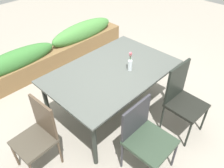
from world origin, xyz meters
The scene contains 7 objects.
ground_plane centered at (0.00, 0.00, 0.00)m, with size 12.00×12.00×0.00m, color gray.
dining_table centered at (-0.06, -0.05, 0.71)m, with size 1.80×1.17×0.77m.
chair_end_left centered at (-1.28, -0.04, 0.51)m, with size 0.44×0.44×0.92m.
chair_near_right centered at (0.35, -0.94, 0.57)m, with size 0.47×0.47×1.02m.
chair_near_left centered at (-0.47, -0.95, 0.52)m, with size 0.48×0.48×0.91m.
flower_vase centered at (0.12, -0.21, 0.90)m, with size 0.06×0.06×0.28m.
planter_box centered at (0.10, 1.67, 0.32)m, with size 3.41×0.36×0.68m.
Camera 1 is at (-1.89, -1.79, 2.54)m, focal length 35.89 mm.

